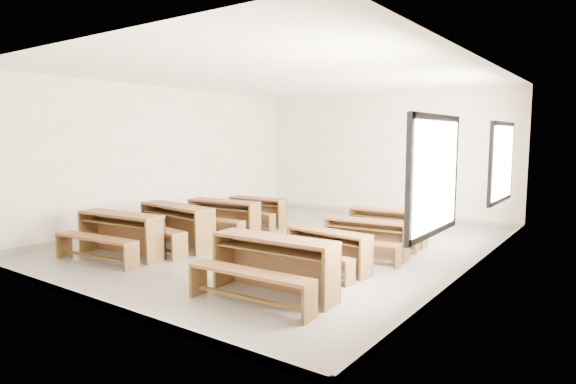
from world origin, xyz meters
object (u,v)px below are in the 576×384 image
Objects in this scene: desk_set_1 at (174,223)px; desk_set_6 at (365,236)px; desk_set_5 at (327,248)px; desk_set_2 at (222,215)px; desk_set_3 at (256,209)px; desk_set_7 at (387,224)px; desk_set_4 at (272,262)px; desk_set_0 at (118,232)px.

desk_set_1 is 3.53m from desk_set_6.
desk_set_5 is (3.14, 0.29, -0.10)m from desk_set_1.
desk_set_2 reaches higher than desk_set_5.
desk_set_1 is 1.26× the size of desk_set_3.
desk_set_2 is at bearing -162.61° from desk_set_7.
desk_set_7 reaches higher than desk_set_6.
desk_set_2 is 1.17× the size of desk_set_5.
desk_set_5 is at bearing 88.66° from desk_set_4.
desk_set_0 is 3.71m from desk_set_3.
desk_set_1 is 3.38m from desk_set_4.
desk_set_7 is (-0.03, 2.29, 0.02)m from desk_set_5.
desk_set_3 is 0.97× the size of desk_set_7.
desk_set_6 is (3.30, 0.03, -0.05)m from desk_set_2.
desk_set_1 reaches higher than desk_set_3.
desk_set_4 is at bearing -12.97° from desk_set_1.
desk_set_0 is 1.00× the size of desk_set_4.
desk_set_3 is at bearing 90.00° from desk_set_2.
desk_set_3 is 5.09m from desk_set_4.
desk_set_1 reaches higher than desk_set_2.
desk_set_0 is 4.92m from desk_set_7.
desk_set_2 is 1.12× the size of desk_set_6.
desk_set_1 is at bearing -143.85° from desk_set_7.
desk_set_2 is 1.30m from desk_set_3.
desk_set_4 reaches higher than desk_set_5.
desk_set_3 is (-0.13, 1.29, -0.05)m from desk_set_2.
desk_set_6 is (0.09, 1.11, 0.01)m from desk_set_5.
desk_set_7 reaches higher than desk_set_5.
desk_set_0 is 1.07m from desk_set_1.
desk_set_5 is 2.29m from desk_set_7.
desk_set_4 is 1.22× the size of desk_set_5.
desk_set_7 is at bearing 89.36° from desk_set_6.
desk_set_7 is at bearing 41.65° from desk_set_0.
desk_set_0 is at bearing -94.51° from desk_set_3.
desk_set_0 is 1.22× the size of desk_set_5.
desk_set_7 is at bearing 14.85° from desk_set_2.
desk_set_1 reaches higher than desk_set_4.
desk_set_0 is at bearing 175.62° from desk_set_4.
desk_set_1 is 2.67m from desk_set_3.
desk_set_5 is at bearing -24.51° from desk_set_2.
desk_set_1 is 1.28× the size of desk_set_5.
desk_set_4 reaches higher than desk_set_7.
desk_set_0 is at bearing -99.49° from desk_set_2.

